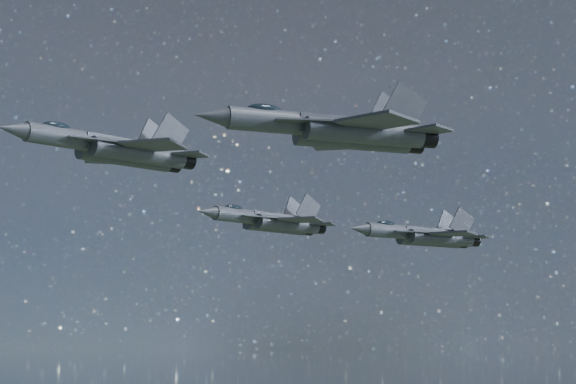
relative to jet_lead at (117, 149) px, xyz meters
name	(u,v)px	position (x,y,z in m)	size (l,w,h in m)	color
jet_lead	(117,149)	(0.00, 0.00, 0.00)	(16.42, 11.01, 4.15)	#333840
jet_left	(272,221)	(19.74, 17.05, -2.33)	(15.67, 10.54, 3.96)	#333840
jet_right	(340,130)	(13.93, -9.17, 0.80)	(18.60, 13.11, 4.70)	#333840
jet_slot	(425,236)	(34.34, 12.37, -3.55)	(15.73, 11.00, 3.96)	#333840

